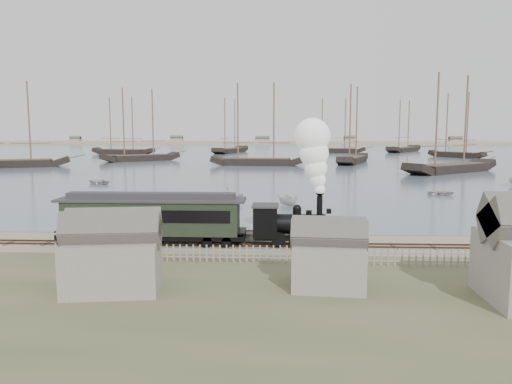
{
  "coord_description": "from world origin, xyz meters",
  "views": [
    {
      "loc": [
        -0.89,
        -39.57,
        8.94
      ],
      "look_at": [
        -2.77,
        3.15,
        3.5
      ],
      "focal_mm": 35.0,
      "sensor_mm": 36.0,
      "label": 1
    }
  ],
  "objects": [
    {
      "name": "ground",
      "position": [
        0.0,
        0.0,
        0.0
      ],
      "size": [
        600.0,
        600.0,
        0.0
      ],
      "primitive_type": "plane",
      "color": "tan",
      "rests_on": "ground"
    },
    {
      "name": "harbor_water",
      "position": [
        0.0,
        170.0,
        0.03
      ],
      "size": [
        600.0,
        336.0,
        0.06
      ],
      "primitive_type": "cube",
      "color": "#4D5C6E",
      "rests_on": "ground"
    },
    {
      "name": "rail_track",
      "position": [
        0.0,
        -2.0,
        0.04
      ],
      "size": [
        120.0,
        1.8,
        0.16
      ],
      "color": "#3C2720",
      "rests_on": "ground"
    },
    {
      "name": "picket_fence_west",
      "position": [
        -6.5,
        -7.0,
        0.0
      ],
      "size": [
        19.0,
        0.1,
        1.2
      ],
      "primitive_type": null,
      "color": "gray",
      "rests_on": "ground"
    },
    {
      "name": "picket_fence_east",
      "position": [
        12.5,
        -7.5,
        0.0
      ],
      "size": [
        15.0,
        0.1,
        1.2
      ],
      "primitive_type": null,
      "color": "gray",
      "rests_on": "ground"
    },
    {
      "name": "shed_left",
      "position": [
        -10.0,
        -13.0,
        0.0
      ],
      "size": [
        5.0,
        4.0,
        4.1
      ],
      "primitive_type": null,
      "color": "gray",
      "rests_on": "ground"
    },
    {
      "name": "shed_mid",
      "position": [
        2.0,
        -12.0,
        0.0
      ],
      "size": [
        4.0,
        3.5,
        3.6
      ],
      "primitive_type": null,
      "color": "gray",
      "rests_on": "ground"
    },
    {
      "name": "far_spit",
      "position": [
        0.0,
        250.0,
        0.0
      ],
      "size": [
        500.0,
        20.0,
        1.8
      ],
      "primitive_type": "cube",
      "color": "tan",
      "rests_on": "ground"
    },
    {
      "name": "locomotive",
      "position": [
        1.55,
        -2.0,
        4.33
      ],
      "size": [
        7.54,
        2.81,
        9.4
      ],
      "color": "black",
      "rests_on": "ground"
    },
    {
      "name": "passenger_coach",
      "position": [
        -10.61,
        -2.0,
        2.22
      ],
      "size": [
        14.49,
        2.79,
        3.52
      ],
      "color": "black",
      "rests_on": "ground"
    },
    {
      "name": "beached_dinghy",
      "position": [
        -3.34,
        0.25,
        0.45
      ],
      "size": [
        3.1,
        4.33,
        0.89
      ],
      "primitive_type": "imported",
      "rotation": [
        0.0,
        0.0,
        1.57
      ],
      "color": "beige",
      "rests_on": "ground"
    },
    {
      "name": "rowboat_0",
      "position": [
        -12.68,
        9.7,
        0.5
      ],
      "size": [
        5.04,
        5.26,
        0.89
      ],
      "primitive_type": "imported",
      "rotation": [
        0.0,
        0.0,
        0.91
      ],
      "color": "beige",
      "rests_on": "harbor_water"
    },
    {
      "name": "rowboat_1",
      "position": [
        -6.82,
        20.71,
        0.96
      ],
      "size": [
        3.11,
        3.56,
        1.8
      ],
      "primitive_type": "imported",
      "rotation": [
        0.0,
        0.0,
        1.62
      ],
      "color": "beige",
      "rests_on": "harbor_water"
    },
    {
      "name": "rowboat_2",
      "position": [
        0.16,
        17.32,
        0.72
      ],
      "size": [
        3.57,
        3.0,
        1.33
      ],
      "primitive_type": "imported",
      "rotation": [
        0.0,
        0.0,
        3.74
      ],
      "color": "beige",
      "rests_on": "harbor_water"
    },
    {
      "name": "rowboat_3",
      "position": [
        21.06,
        27.98,
        0.42
      ],
      "size": [
        3.22,
        3.94,
        0.72
      ],
      "primitive_type": "imported",
      "rotation": [
        0.0,
        0.0,
        1.33
      ],
      "color": "beige",
      "rests_on": "harbor_water"
    },
    {
      "name": "rowboat_6",
      "position": [
        -29.95,
        39.26,
        0.49
      ],
      "size": [
        4.61,
        5.09,
        0.86
      ],
      "primitive_type": "imported",
      "rotation": [
        0.0,
        0.0,
        4.21
      ],
      "color": "beige",
      "rests_on": "harbor_water"
    },
    {
      "name": "schooner_0",
      "position": [
        -62.92,
        73.21,
        10.06
      ],
      "size": [
        26.29,
        14.89,
        20.0
      ],
      "primitive_type": null,
      "rotation": [
        0.0,
        0.0,
        0.37
      ],
      "color": "black",
      "rests_on": "harbor_water"
    },
    {
      "name": "schooner_1",
      "position": [
        -38.76,
        96.59,
        10.06
      ],
      "size": [
        20.43,
        17.65,
        20.0
      ],
      "primitive_type": null,
      "rotation": [
        0.0,
        0.0,
        0.67
      ],
      "color": "black",
      "rests_on": "harbor_water"
    },
    {
      "name": "schooner_2",
      "position": [
        -5.85,
        81.61,
        10.06
      ],
      "size": [
        23.17,
        7.29,
        20.0
      ],
      "primitive_type": null,
      "rotation": [
        0.0,
        0.0,
        -0.09
      ],
      "color": "black",
      "rests_on": "harbor_water"
    },
    {
      "name": "schooner_3",
      "position": [
        18.56,
        90.61,
        10.06
      ],
      "size": [
        11.8,
        21.5,
        20.0
      ],
      "primitive_type": null,
      "rotation": [
        0.0,
        0.0,
        1.22
      ],
      "color": "black",
      "rests_on": "harbor_water"
    },
    {
      "name": "schooner_4",
      "position": [
        34.55,
        63.96,
        10.06
      ],
      "size": [
        23.92,
        20.49,
        20.0
      ],
      "primitive_type": null,
      "rotation": [
        0.0,
        0.0,
        0.66
      ],
      "color": "black",
      "rests_on": "harbor_water"
    },
    {
      "name": "schooner_5",
      "position": [
        54.34,
        117.39,
        10.06
      ],
      "size": [
        14.69,
        16.26,
        20.0
      ],
      "primitive_type": null,
      "rotation": [
        0.0,
        0.0,
        -0.87
      ],
      "color": "black",
      "rests_on": "harbor_water"
    },
    {
      "name": "schooner_6",
      "position": [
        -55.1,
        133.25,
        10.06
      ],
      "size": [
        23.07,
        9.82,
        20.0
      ],
      "primitive_type": null,
      "rotation": [
        0.0,
        0.0,
        -0.21
      ],
      "color": "black",
      "rests_on": "harbor_water"
    },
    {
      "name": "schooner_7",
      "position": [
        -18.4,
        144.52,
        10.06
      ],
      "size": [
        12.66,
        24.45,
        20.0
      ],
      "primitive_type": null,
      "rotation": [
        0.0,
        0.0,
        1.26
      ],
      "color": "black",
      "rests_on": "harbor_water"
    },
    {
      "name": "schooner_8",
      "position": [
        19.85,
        145.97,
        10.06
      ],
      "size": [
        22.89,
        12.14,
        20.0
      ],
      "primitive_type": null,
      "rotation": [
        0.0,
        0.0,
        -0.33
      ],
      "color": "black",
      "rests_on": "harbor_water"
    },
    {
      "name": "schooner_9",
      "position": [
        47.76,
        156.15,
        10.06
      ],
      "size": [
        18.64,
        23.43,
        20.0
      ],
      "primitive_type": null,
      "rotation": [
        0.0,
        0.0,
        0.97
      ],
      "color": "black",
      "rests_on": "harbor_water"
    }
  ]
}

